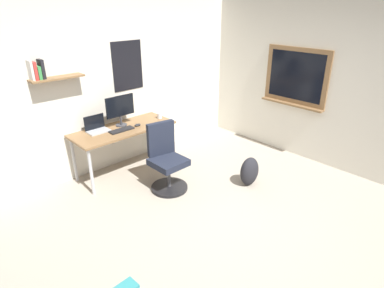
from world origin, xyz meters
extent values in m
plane|color=#9E9384|center=(0.00, 0.00, 0.00)|extent=(5.20, 5.20, 0.00)
cube|color=silver|center=(0.00, 2.45, 1.30)|extent=(5.00, 0.10, 2.60)
cube|color=olive|center=(-0.84, 2.30, 1.55)|extent=(0.68, 0.20, 0.02)
cube|color=black|center=(0.29, 2.39, 1.55)|extent=(0.52, 0.01, 0.74)
cube|color=silver|center=(-1.14, 2.33, 1.68)|extent=(0.03, 0.14, 0.24)
cube|color=#C63833|center=(-1.10, 2.33, 1.67)|extent=(0.04, 0.14, 0.22)
cube|color=#3D934C|center=(-1.05, 2.33, 1.64)|extent=(0.04, 0.14, 0.16)
cube|color=black|center=(-1.01, 2.33, 1.68)|extent=(0.04, 0.14, 0.24)
cube|color=silver|center=(2.45, 0.00, 1.30)|extent=(0.10, 5.00, 2.60)
cube|color=olive|center=(2.38, 0.72, 1.35)|extent=(0.04, 1.10, 0.90)
cube|color=black|center=(2.37, 0.72, 1.35)|extent=(0.01, 0.94, 0.76)
cube|color=olive|center=(2.34, 0.72, 0.89)|extent=(0.12, 1.10, 0.03)
cube|color=olive|center=(-0.09, 2.05, 0.71)|extent=(1.53, 0.64, 0.03)
cylinder|color=#B7B7BC|center=(-0.79, 1.79, 0.35)|extent=(0.04, 0.04, 0.70)
cylinder|color=#B7B7BC|center=(0.62, 1.79, 0.35)|extent=(0.04, 0.04, 0.70)
cylinder|color=#B7B7BC|center=(-0.79, 2.31, 0.35)|extent=(0.04, 0.04, 0.70)
cylinder|color=#B7B7BC|center=(0.62, 2.31, 0.35)|extent=(0.04, 0.04, 0.70)
cylinder|color=black|center=(0.06, 1.19, 0.02)|extent=(0.52, 0.52, 0.04)
cylinder|color=#4C4C51|center=(0.06, 1.19, 0.21)|extent=(0.05, 0.05, 0.34)
cube|color=#1E2333|center=(0.06, 1.19, 0.42)|extent=(0.44, 0.44, 0.09)
cube|color=#1E2333|center=(0.10, 1.38, 0.71)|extent=(0.41, 0.14, 0.48)
cube|color=#ADAFB5|center=(-0.43, 2.16, 0.74)|extent=(0.31, 0.21, 0.02)
cube|color=black|center=(-0.43, 2.26, 0.85)|extent=(0.31, 0.01, 0.21)
cylinder|color=#38383D|center=(-0.05, 2.16, 0.74)|extent=(0.17, 0.17, 0.01)
cylinder|color=#38383D|center=(-0.05, 2.16, 0.81)|extent=(0.03, 0.03, 0.14)
cube|color=black|center=(-0.05, 2.15, 1.04)|extent=(0.46, 0.02, 0.31)
cube|color=black|center=(-0.16, 1.97, 0.74)|extent=(0.37, 0.13, 0.02)
ellipsoid|color=#262628|center=(0.12, 1.97, 0.75)|extent=(0.10, 0.06, 0.03)
cylinder|color=silver|center=(0.58, 2.02, 0.77)|extent=(0.08, 0.08, 0.09)
ellipsoid|color=#232328|center=(0.99, 0.49, 0.21)|extent=(0.32, 0.22, 0.43)
cube|color=teal|center=(-1.38, 0.07, 0.05)|extent=(0.22, 0.16, 0.04)
camera|label=1|loc=(-2.43, -1.93, 2.46)|focal=30.31mm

